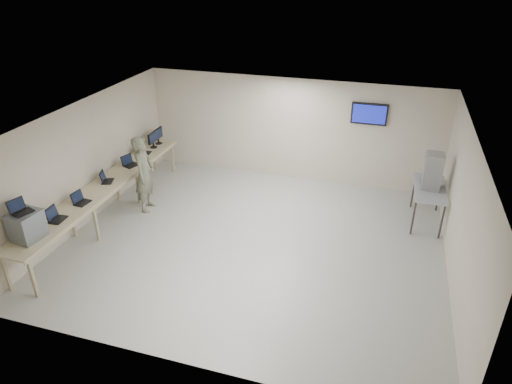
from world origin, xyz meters
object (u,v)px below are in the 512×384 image
(equipment_box, at_px, (27,226))
(soldier, at_px, (144,174))
(workbench, at_px, (105,187))
(side_table, at_px, (430,191))

(equipment_box, distance_m, soldier, 3.13)
(workbench, bearing_deg, soldier, 46.87)
(soldier, height_order, side_table, soldier)
(workbench, height_order, side_table, workbench)
(equipment_box, bearing_deg, workbench, 94.85)
(side_table, bearing_deg, soldier, -168.59)
(soldier, bearing_deg, side_table, -87.05)
(workbench, xyz_separation_m, equipment_box, (-0.06, -2.35, 0.35))
(equipment_box, xyz_separation_m, soldier, (0.71, 3.04, -0.23))
(equipment_box, relative_size, side_table, 0.37)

